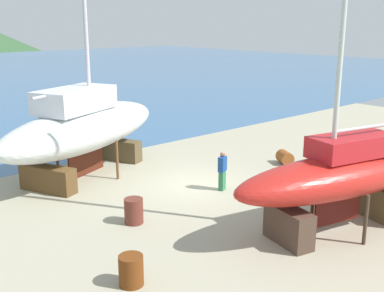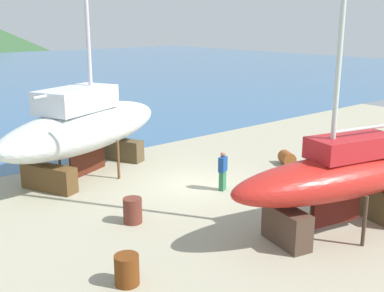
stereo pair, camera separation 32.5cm
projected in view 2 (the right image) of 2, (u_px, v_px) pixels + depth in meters
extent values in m
plane|color=#A39D85|center=(304.00, 227.00, 16.29)|extent=(49.27, 49.27, 0.00)
cube|color=brown|center=(120.00, 149.00, 24.16)|extent=(1.63, 2.58, 1.07)
cube|color=brown|center=(49.00, 178.00, 19.74)|extent=(1.63, 2.58, 1.07)
cylinder|color=brown|center=(59.00, 151.00, 22.61)|extent=(0.12, 0.12, 1.76)
cylinder|color=brown|center=(118.00, 160.00, 21.12)|extent=(0.12, 0.12, 1.76)
ellipsoid|color=silver|center=(86.00, 128.00, 21.54)|extent=(10.63, 6.90, 1.99)
cube|color=#4F1F12|center=(88.00, 164.00, 21.97)|extent=(2.29, 1.04, 1.39)
cube|color=silver|center=(77.00, 99.00, 20.74)|extent=(4.12, 3.18, 1.00)
cylinder|color=silver|center=(64.00, 92.00, 19.97)|extent=(3.34, 1.52, 0.13)
cube|color=#473428|center=(287.00, 227.00, 14.93)|extent=(1.09, 1.87, 1.18)
cube|color=#4E4125|center=(380.00, 204.00, 16.74)|extent=(1.09, 1.87, 1.18)
cylinder|color=#433125|center=(364.00, 221.00, 14.74)|extent=(0.12, 0.12, 1.66)
cylinder|color=#4D301D|center=(313.00, 197.00, 16.82)|extent=(0.12, 0.12, 1.66)
ellipsoid|color=red|center=(339.00, 176.00, 15.49)|extent=(8.56, 4.05, 1.39)
cube|color=#4B140F|center=(337.00, 210.00, 15.80)|extent=(1.95, 0.54, 0.97)
cube|color=red|center=(351.00, 146.00, 15.43)|extent=(3.20, 1.97, 0.70)
cylinder|color=#B7C1BE|center=(367.00, 128.00, 15.56)|extent=(2.84, 0.79, 0.12)
cube|color=#2E784C|center=(223.00, 181.00, 19.77)|extent=(0.39, 0.31, 0.83)
cube|color=#1A458E|center=(223.00, 164.00, 19.59)|extent=(0.50, 0.39, 0.62)
sphere|color=#916352|center=(223.00, 154.00, 19.48)|extent=(0.22, 0.22, 0.22)
cylinder|color=brown|center=(287.00, 158.00, 23.39)|extent=(0.98, 1.05, 0.65)
cylinder|color=brown|center=(133.00, 210.00, 16.56)|extent=(0.92, 0.92, 0.90)
cylinder|color=#633011|center=(127.00, 270.00, 12.65)|extent=(0.86, 0.86, 0.84)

